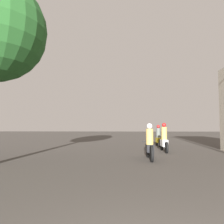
{
  "coord_description": "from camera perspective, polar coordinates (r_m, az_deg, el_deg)",
  "views": [
    {
      "loc": [
        -0.52,
        -1.32,
        1.46
      ],
      "look_at": [
        -1.37,
        16.66,
        2.64
      ],
      "focal_mm": 35.0,
      "sensor_mm": 36.0,
      "label": 1
    }
  ],
  "objects": [
    {
      "name": "motorcycle_yellow",
      "position": [
        16.25,
        11.99,
        -6.6
      ],
      "size": [
        0.6,
        2.02,
        1.56
      ],
      "rotation": [
        0.0,
        0.0,
        0.1
      ],
      "color": "black",
      "rests_on": "ground_plane"
    },
    {
      "name": "motorcycle_black",
      "position": [
        9.82,
        9.8,
        -8.49
      ],
      "size": [
        0.6,
        2.03,
        1.58
      ],
      "rotation": [
        0.0,
        0.0,
        0.04
      ],
      "color": "black",
      "rests_on": "ground_plane"
    },
    {
      "name": "motorcycle_white",
      "position": [
        12.96,
        13.43,
        -7.22
      ],
      "size": [
        0.6,
        2.04,
        1.65
      ],
      "rotation": [
        0.0,
        0.0,
        -0.09
      ],
      "color": "black",
      "rests_on": "ground_plane"
    }
  ]
}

